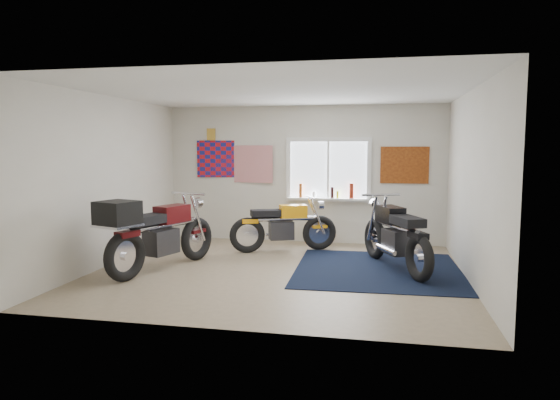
% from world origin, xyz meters
% --- Properties ---
extents(ground, '(5.50, 5.50, 0.00)m').
position_xyz_m(ground, '(0.00, 0.00, 0.00)').
color(ground, '#9E896B').
rests_on(ground, ground).
extents(room_shell, '(5.50, 5.50, 5.50)m').
position_xyz_m(room_shell, '(0.00, 0.00, 1.64)').
color(room_shell, white).
rests_on(room_shell, ground).
extents(navy_rug, '(2.57, 2.67, 0.01)m').
position_xyz_m(navy_rug, '(1.49, 0.41, 0.01)').
color(navy_rug, black).
rests_on(navy_rug, ground).
extents(window_assembly, '(1.66, 0.17, 1.26)m').
position_xyz_m(window_assembly, '(0.50, 2.47, 1.37)').
color(window_assembly, white).
rests_on(window_assembly, room_shell).
extents(oil_bottles, '(1.08, 0.09, 0.30)m').
position_xyz_m(oil_bottles, '(0.58, 2.40, 1.03)').
color(oil_bottles, '#974415').
rests_on(oil_bottles, window_assembly).
extents(flag_display, '(1.60, 0.10, 1.17)m').
position_xyz_m(flag_display, '(-1.90, 2.48, 2.15)').
color(flag_display, red).
rests_on(flag_display, room_shell).
extents(triumph_poster, '(0.90, 0.03, 0.70)m').
position_xyz_m(triumph_poster, '(1.95, 2.48, 1.55)').
color(triumph_poster, '#A54C14').
rests_on(triumph_poster, room_shell).
extents(yellow_triumph, '(1.88, 0.92, 1.00)m').
position_xyz_m(yellow_triumph, '(-0.21, 1.50, 0.44)').
color(yellow_triumph, black).
rests_on(yellow_triumph, ground).
extents(black_chrome_bike, '(1.07, 2.07, 1.13)m').
position_xyz_m(black_chrome_bike, '(1.75, 0.52, 0.50)').
color(black_chrome_bike, black).
rests_on(black_chrome_bike, navy_rug).
extents(maroon_tourer, '(1.12, 2.25, 1.16)m').
position_xyz_m(maroon_tourer, '(-1.81, -0.40, 0.60)').
color(maroon_tourer, black).
rests_on(maroon_tourer, ground).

